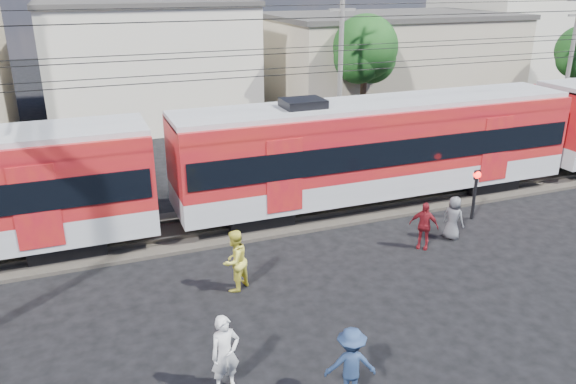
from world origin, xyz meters
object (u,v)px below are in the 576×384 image
object	(u,v)px
pedestrian_c	(351,364)
crossing_signal	(476,185)
commuter_train	(383,145)
pedestrian_a	(225,354)

from	to	relation	value
pedestrian_c	crossing_signal	xyz separation A→B (m)	(8.72, 6.97, 0.49)
commuter_train	pedestrian_a	xyz separation A→B (m)	(-8.74, -8.50, -1.48)
pedestrian_a	pedestrian_c	bearing A→B (deg)	-35.66
commuter_train	crossing_signal	xyz separation A→B (m)	(2.40, -2.76, -1.05)
pedestrian_a	pedestrian_c	xyz separation A→B (m)	(2.42, -1.23, -0.06)
pedestrian_c	pedestrian_a	bearing A→B (deg)	-9.86
crossing_signal	pedestrian_a	bearing A→B (deg)	-152.74
commuter_train	pedestrian_a	bearing A→B (deg)	-135.78
commuter_train	pedestrian_c	size ratio (longest dim) A/B	29.27
pedestrian_a	crossing_signal	size ratio (longest dim) A/B	0.94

